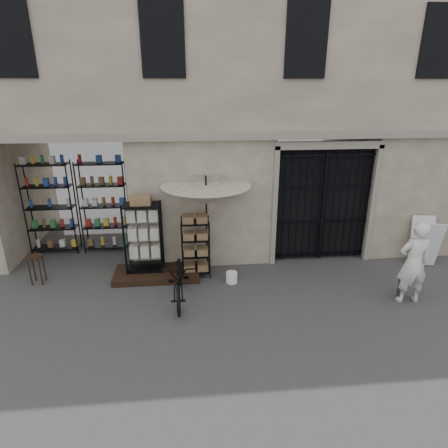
{
  "coord_description": "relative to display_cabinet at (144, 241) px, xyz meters",
  "views": [
    {
      "loc": [
        -1.55,
        -6.54,
        4.33
      ],
      "look_at": [
        -0.8,
        1.4,
        1.35
      ],
      "focal_mm": 30.0,
      "sensor_mm": 36.0,
      "label": 1
    }
  ],
  "objects": [
    {
      "name": "ground",
      "position": [
        2.66,
        -1.7,
        -0.88
      ],
      "size": [
        80.0,
        80.0,
        0.0
      ],
      "primitive_type": "plane",
      "color": "black",
      "rests_on": "ground"
    },
    {
      "name": "main_building",
      "position": [
        2.66,
        2.3,
        3.62
      ],
      "size": [
        14.0,
        4.0,
        9.0
      ],
      "primitive_type": "cube",
      "color": "tan",
      "rests_on": "ground"
    },
    {
      "name": "shop_recess",
      "position": [
        -1.84,
        1.1,
        0.62
      ],
      "size": [
        3.0,
        1.7,
        3.0
      ],
      "primitive_type": "cube",
      "color": "black",
      "rests_on": "ground"
    },
    {
      "name": "shop_shelving",
      "position": [
        -1.89,
        1.6,
        0.37
      ],
      "size": [
        2.7,
        0.5,
        2.5
      ],
      "primitive_type": "cube",
      "color": "black",
      "rests_on": "ground"
    },
    {
      "name": "iron_gate",
      "position": [
        4.41,
        0.58,
        0.62
      ],
      "size": [
        2.5,
        0.21,
        3.0
      ],
      "color": "black",
      "rests_on": "ground"
    },
    {
      "name": "step_platform",
      "position": [
        0.26,
        -0.15,
        -0.81
      ],
      "size": [
        2.0,
        0.9,
        0.15
      ],
      "primitive_type": "cube",
      "color": "black",
      "rests_on": "ground"
    },
    {
      "name": "display_cabinet",
      "position": [
        0.0,
        0.0,
        0.0
      ],
      "size": [
        0.85,
        0.57,
        1.77
      ],
      "rotation": [
        0.0,
        0.0,
        -0.08
      ],
      "color": "black",
      "rests_on": "step_platform"
    },
    {
      "name": "wire_rack",
      "position": [
        1.21,
        -0.14,
        -0.18
      ],
      "size": [
        0.69,
        0.53,
        1.45
      ],
      "rotation": [
        0.0,
        0.0,
        -0.13
      ],
      "color": "black",
      "rests_on": "ground"
    },
    {
      "name": "market_umbrella",
      "position": [
        1.48,
        -0.01,
        1.21
      ],
      "size": [
        2.21,
        2.23,
        2.91
      ],
      "rotation": [
        0.0,
        0.0,
        -0.28
      ],
      "color": "black",
      "rests_on": "ground"
    },
    {
      "name": "white_bucket",
      "position": [
        2.02,
        -0.58,
        -0.76
      ],
      "size": [
        0.34,
        0.34,
        0.25
      ],
      "primitive_type": "cylinder",
      "rotation": [
        0.0,
        0.0,
        -0.35
      ],
      "color": "white",
      "rests_on": "ground"
    },
    {
      "name": "bicycle",
      "position": [
        0.83,
        -1.17,
        -0.88
      ],
      "size": [
        0.65,
        0.98,
        1.85
      ],
      "primitive_type": "imported",
      "rotation": [
        0.0,
        0.0,
        0.01
      ],
      "color": "black",
      "rests_on": "ground"
    },
    {
      "name": "wooden_stool",
      "position": [
        -2.45,
        -0.18,
        -0.52
      ],
      "size": [
        0.4,
        0.4,
        0.69
      ],
      "rotation": [
        0.0,
        0.0,
        0.25
      ],
      "color": "black",
      "rests_on": "ground"
    },
    {
      "name": "steel_bollard",
      "position": [
        5.56,
        -1.59,
        -0.51
      ],
      "size": [
        0.16,
        0.16,
        0.74
      ],
      "primitive_type": "cylinder",
      "rotation": [
        0.0,
        0.0,
        -0.25
      ],
      "color": "#48494C",
      "rests_on": "ground"
    },
    {
      "name": "shopkeeper",
      "position": [
        5.64,
        -1.72,
        -0.88
      ],
      "size": [
        0.66,
        1.79,
        0.43
      ],
      "primitive_type": "imported",
      "rotation": [
        0.0,
        0.0,
        3.14
      ],
      "color": "silver",
      "rests_on": "ground"
    },
    {
      "name": "easel_sign",
      "position": [
        6.96,
        -0.12,
        -0.26
      ],
      "size": [
        0.67,
        0.74,
        1.2
      ],
      "rotation": [
        0.0,
        0.0,
        -0.16
      ],
      "color": "silver",
      "rests_on": "ground"
    }
  ]
}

